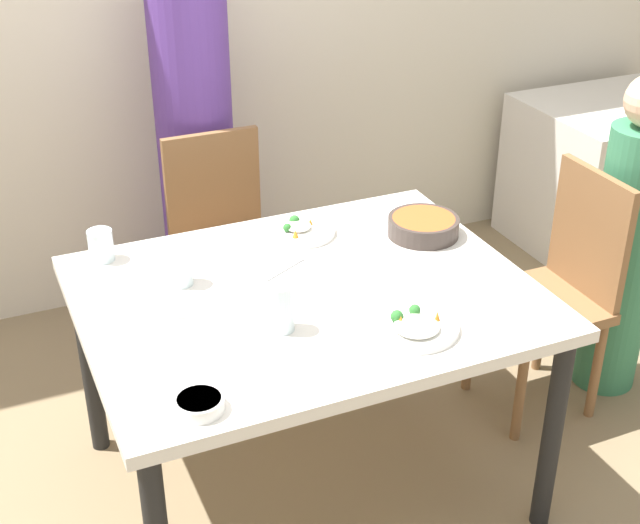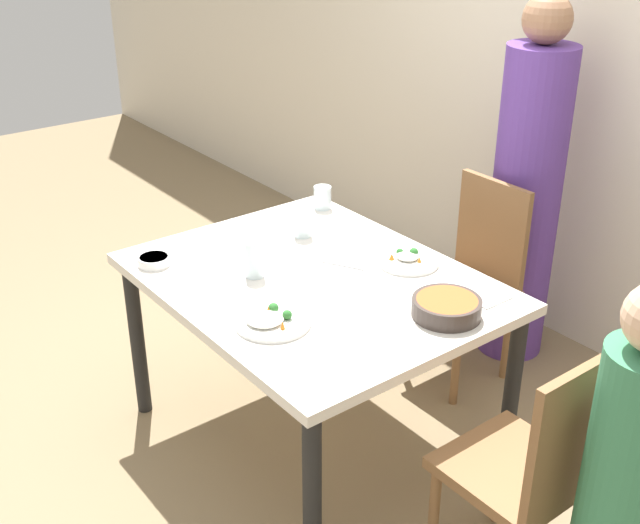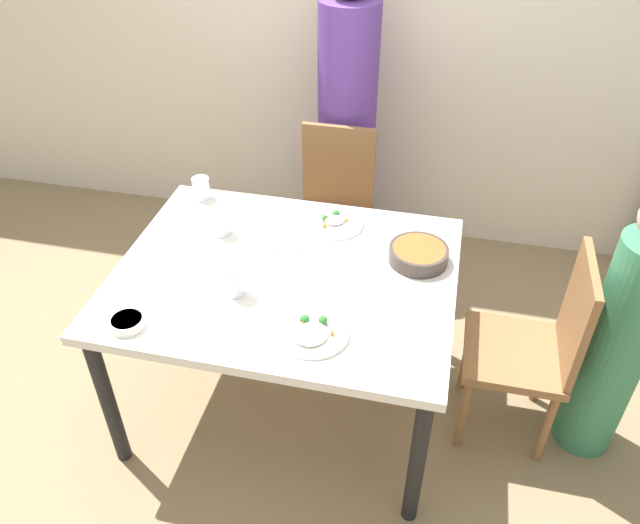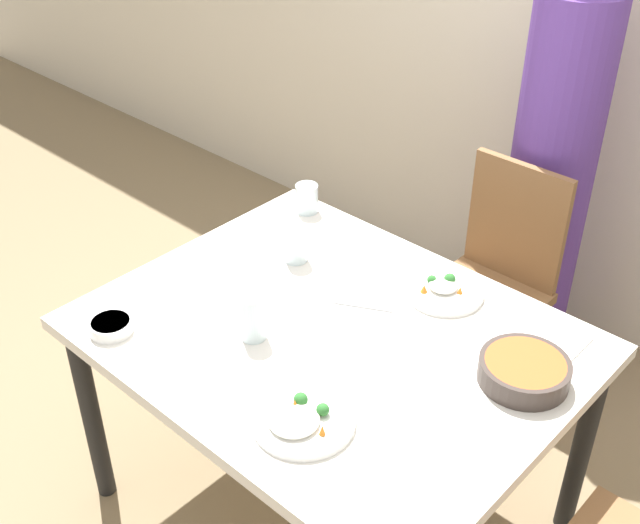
# 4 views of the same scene
# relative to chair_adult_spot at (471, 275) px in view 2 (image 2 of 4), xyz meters

# --- Properties ---
(ground_plane) EXTENTS (10.00, 10.00, 0.00)m
(ground_plane) POSITION_rel_chair_adult_spot_xyz_m (-0.02, -0.87, -0.49)
(ground_plane) COLOR #847051
(wall_back) EXTENTS (10.00, 0.06, 2.70)m
(wall_back) POSITION_rel_chair_adult_spot_xyz_m (-0.02, 0.65, 0.86)
(wall_back) COLOR beige
(wall_back) RESTS_ON ground_plane
(dining_table) EXTENTS (1.33, 1.05, 0.74)m
(dining_table) POSITION_rel_chair_adult_spot_xyz_m (-0.02, -0.87, 0.18)
(dining_table) COLOR silver
(dining_table) RESTS_ON ground_plane
(chair_adult_spot) EXTENTS (0.40, 0.40, 0.91)m
(chair_adult_spot) POSITION_rel_chair_adult_spot_xyz_m (0.00, 0.00, 0.00)
(chair_adult_spot) COLOR brown
(chair_adult_spot) RESTS_ON ground_plane
(chair_child_spot) EXTENTS (0.40, 0.40, 0.91)m
(chair_child_spot) POSITION_rel_chair_adult_spot_xyz_m (0.99, -0.79, 0.00)
(chair_child_spot) COLOR brown
(chair_child_spot) RESTS_ON ground_plane
(person_adult) EXTENTS (0.31, 0.31, 1.67)m
(person_adult) POSITION_rel_chair_adult_spot_xyz_m (-0.00, 0.32, 0.29)
(person_adult) COLOR #5B3893
(person_adult) RESTS_ON ground_plane
(person_child) EXTENTS (0.24, 0.24, 1.23)m
(person_child) POSITION_rel_chair_adult_spot_xyz_m (1.28, -0.79, 0.10)
(person_child) COLOR #387F56
(person_child) RESTS_ON ground_plane
(bowl_curry) EXTENTS (0.24, 0.24, 0.06)m
(bowl_curry) POSITION_rel_chair_adult_spot_xyz_m (0.49, -0.68, 0.29)
(bowl_curry) COLOR #3D332D
(bowl_curry) RESTS_ON dining_table
(plate_rice_adult) EXTENTS (0.24, 0.24, 0.05)m
(plate_rice_adult) POSITION_rel_chair_adult_spot_xyz_m (0.11, -0.50, 0.27)
(plate_rice_adult) COLOR white
(plate_rice_adult) RESTS_ON dining_table
(plate_rice_child) EXTENTS (0.26, 0.26, 0.05)m
(plate_rice_child) POSITION_rel_chair_adult_spot_xyz_m (0.17, -1.18, 0.27)
(plate_rice_child) COLOR white
(plate_rice_child) RESTS_ON dining_table
(bowl_rice_small) EXTENTS (0.12, 0.12, 0.04)m
(bowl_rice_small) POSITION_rel_chair_adult_spot_xyz_m (-0.47, -1.29, 0.27)
(bowl_rice_small) COLOR white
(bowl_rice_small) RESTS_ON dining_table
(glass_water_tall) EXTENTS (0.08, 0.08, 0.10)m
(glass_water_tall) POSITION_rel_chair_adult_spot_xyz_m (-0.53, -0.42, 0.31)
(glass_water_tall) COLOR silver
(glass_water_tall) RESTS_ON dining_table
(glass_water_short) EXTENTS (0.08, 0.08, 0.12)m
(glass_water_short) POSITION_rel_chair_adult_spot_xyz_m (-0.35, -0.67, 0.32)
(glass_water_short) COLOR silver
(glass_water_short) RESTS_ON dining_table
(glass_water_center) EXTENTS (0.07, 0.07, 0.14)m
(glass_water_center) POSITION_rel_chair_adult_spot_xyz_m (-0.16, -1.03, 0.33)
(glass_water_center) COLOR silver
(glass_water_center) RESTS_ON dining_table
(napkin_folded) EXTENTS (0.14, 0.14, 0.01)m
(napkin_folded) POSITION_rel_chair_adult_spot_xyz_m (0.48, -0.47, 0.26)
(napkin_folded) COLOR white
(napkin_folded) RESTS_ON dining_table
(fork_steel) EXTENTS (0.17, 0.10, 0.01)m
(fork_steel) POSITION_rel_chair_adult_spot_xyz_m (-0.03, -0.72, 0.26)
(fork_steel) COLOR silver
(fork_steel) RESTS_ON dining_table
(spoon_steel) EXTENTS (0.18, 0.07, 0.01)m
(spoon_steel) POSITION_rel_chair_adult_spot_xyz_m (-0.38, -0.87, 0.26)
(spoon_steel) COLOR silver
(spoon_steel) RESTS_ON dining_table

